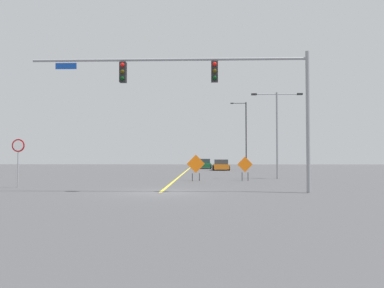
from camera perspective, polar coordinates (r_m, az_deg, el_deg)
The scene contains 10 objects.
ground at distance 19.04m, azimuth -4.90°, elevation -7.45°, with size 129.11×129.11×0.00m, color #444447.
road_centre_stripe at distance 54.76m, azimuth -0.48°, elevation -3.82°, with size 0.16×71.73×0.01m.
traffic_signal_assembly at distance 19.17m, azimuth 3.25°, elevation 9.19°, with size 14.25×0.44×7.19m.
stop_sign at distance 23.92m, azimuth -25.22°, elevation -1.33°, with size 0.76×0.07×2.85m.
street_lamp_near_left at distance 53.20m, azimuth 8.17°, elevation 1.79°, with size 2.30×0.24×9.56m.
street_lamp_mid_right at distance 30.96m, azimuth 12.97°, elevation 2.71°, with size 4.16×0.24×7.07m.
construction_sign_left_shoulder at distance 28.03m, azimuth 8.17°, elevation -3.32°, with size 1.16×0.18×1.82m.
construction_sign_right_lane at distance 27.65m, azimuth 0.59°, elevation -3.21°, with size 1.35×0.27×1.96m.
car_green_mid at distance 55.48m, azimuth 2.01°, elevation -3.12°, with size 2.07×4.05×1.45m.
car_orange_far at distance 48.95m, azimuth 4.46°, elevation -3.26°, with size 2.18×3.99×1.42m.
Camera 1 is at (2.22, -18.82, 1.85)m, focal length 34.61 mm.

